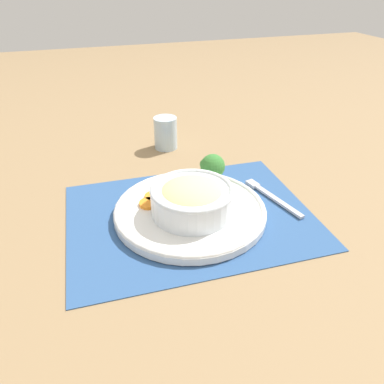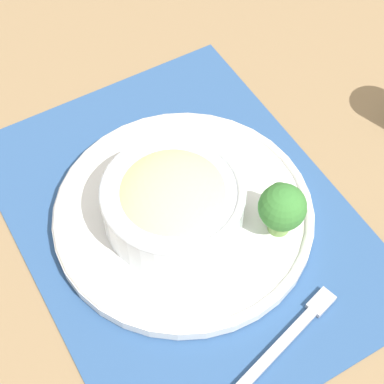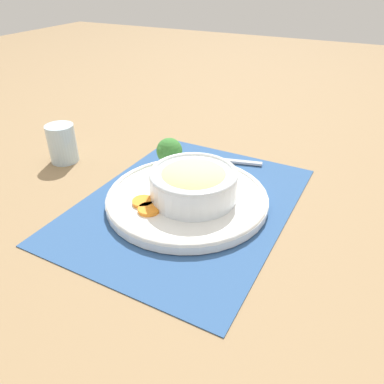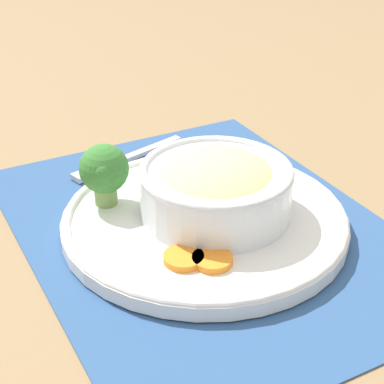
# 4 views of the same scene
# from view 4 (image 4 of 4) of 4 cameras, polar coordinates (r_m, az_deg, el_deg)

# --- Properties ---
(ground_plane) EXTENTS (4.00, 4.00, 0.00)m
(ground_plane) POSITION_cam_4_polar(r_m,az_deg,el_deg) (0.73, 1.12, -3.46)
(ground_plane) COLOR #8C704C
(placemat) EXTENTS (0.52, 0.41, 0.00)m
(placemat) POSITION_cam_4_polar(r_m,az_deg,el_deg) (0.73, 1.12, -3.33)
(placemat) COLOR #2D5184
(placemat) RESTS_ON ground_plane
(plate) EXTENTS (0.32, 0.32, 0.02)m
(plate) POSITION_cam_4_polar(r_m,az_deg,el_deg) (0.73, 1.13, -2.45)
(plate) COLOR white
(plate) RESTS_ON placemat
(bowl) EXTENTS (0.17, 0.17, 0.07)m
(bowl) POSITION_cam_4_polar(r_m,az_deg,el_deg) (0.71, 2.09, 0.57)
(bowl) COLOR silver
(bowl) RESTS_ON plate
(broccoli_floret) EXTENTS (0.06, 0.06, 0.07)m
(broccoli_floret) POSITION_cam_4_polar(r_m,az_deg,el_deg) (0.73, -7.82, 1.92)
(broccoli_floret) COLOR #759E51
(broccoli_floret) RESTS_ON plate
(carrot_slice_near) EXTENTS (0.04, 0.04, 0.01)m
(carrot_slice_near) POSITION_cam_4_polar(r_m,az_deg,el_deg) (0.65, -0.75, -5.89)
(carrot_slice_near) COLOR orange
(carrot_slice_near) RESTS_ON plate
(carrot_slice_middle) EXTENTS (0.04, 0.04, 0.01)m
(carrot_slice_middle) POSITION_cam_4_polar(r_m,az_deg,el_deg) (0.65, 1.81, -6.03)
(carrot_slice_middle) COLOR orange
(carrot_slice_middle) RESTS_ON plate
(fork) EXTENTS (0.06, 0.18, 0.01)m
(fork) POSITION_cam_4_polar(r_m,az_deg,el_deg) (0.88, -6.49, 2.71)
(fork) COLOR #B7B7BC
(fork) RESTS_ON placemat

